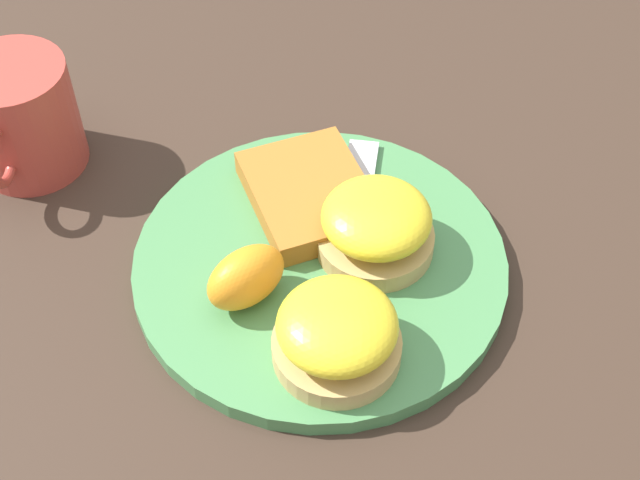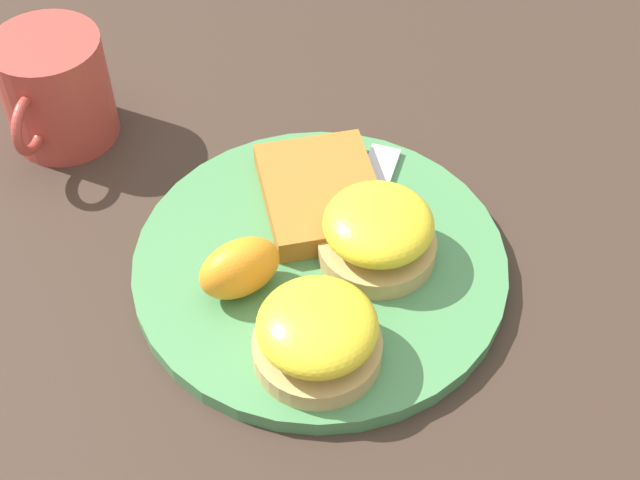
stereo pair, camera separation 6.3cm
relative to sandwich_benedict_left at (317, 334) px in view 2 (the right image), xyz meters
name	(u,v)px [view 2 (the right image)]	position (x,y,z in m)	size (l,w,h in m)	color
ground_plane	(320,270)	(-0.08, -0.02, -0.04)	(1.10, 1.10, 0.00)	#38281E
plate	(320,264)	(-0.08, -0.02, -0.03)	(0.27, 0.27, 0.01)	#47844C
sandwich_benedict_left	(317,334)	(0.00, 0.00, 0.00)	(0.09, 0.09, 0.05)	tan
sandwich_benedict_right	(378,232)	(-0.10, 0.02, 0.00)	(0.09, 0.09, 0.05)	tan
hashbrown_patty	(321,193)	(-0.14, -0.03, -0.01)	(0.11, 0.09, 0.02)	#A76625
orange_wedge	(240,268)	(-0.04, -0.06, 0.00)	(0.06, 0.04, 0.04)	orange
fork	(360,221)	(-0.12, 0.01, -0.02)	(0.19, 0.03, 0.00)	silver
cup	(55,90)	(-0.19, -0.26, 0.01)	(0.12, 0.09, 0.09)	#B23D33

